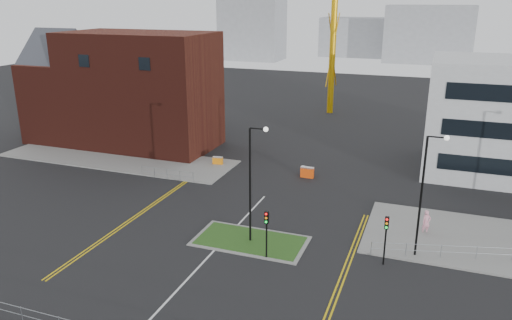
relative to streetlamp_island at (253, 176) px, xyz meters
The scene contains 22 objects.
ground 9.91m from the streetlamp_island, 105.50° to the right, with size 200.00×200.00×0.00m, color black.
pavement_left 26.80m from the streetlamp_island, 147.78° to the left, with size 28.00×8.00×0.12m, color slate.
island_kerb 5.38m from the streetlamp_island, behind, with size 8.60×4.60×0.08m, color slate.
grass_island 5.36m from the streetlamp_island, behind, with size 8.00×4.00×0.12m, color #214A18.
brick_building 32.20m from the streetlamp_island, 141.56° to the left, with size 24.20×10.07×14.24m.
streetlamp_island is the anchor object (origin of this frame).
streetlamp_right_near 12.17m from the streetlamp_island, ahead, with size 1.46×0.36×9.18m.
traffic_light_island 3.92m from the streetlamp_island, 48.59° to the right, with size 0.28×0.33×3.65m.
traffic_light_right 10.19m from the streetlamp_island, ahead, with size 0.28×0.33×3.65m.
railing_left 17.22m from the streetlamp_island, 142.89° to the left, with size 6.05×0.05×1.10m.
centre_line 8.38m from the streetlamp_island, 110.29° to the right, with size 0.15×30.00×0.01m, color silver.
yellow_left_a 12.61m from the streetlamp_island, 169.89° to the left, with size 0.12×24.00×0.01m, color gold.
yellow_left_b 12.35m from the streetlamp_island, 169.62° to the left, with size 0.12×24.00×0.01m, color gold.
yellow_right_a 9.29m from the streetlamp_island, 15.36° to the right, with size 0.12×20.00×0.01m, color gold.
yellow_right_b 9.53m from the streetlamp_island, 14.78° to the right, with size 0.12×20.00×0.01m, color gold.
skyline_a 119.82m from the streetlamp_island, 110.65° to the left, with size 18.00×12.00×22.00m, color gray.
skyline_b 122.28m from the streetlamp_island, 86.35° to the left, with size 24.00×12.00×16.00m, color gray.
skyline_d 132.40m from the streetlamp_island, 94.43° to the left, with size 30.00×12.00×12.00m, color gray.
pedestrian 14.44m from the streetlamp_island, 26.16° to the left, with size 0.72×0.47×1.97m, color pink.
barrier_left 19.60m from the streetlamp_island, 122.56° to the left, with size 1.18×0.51×0.96m.
barrier_mid 16.73m from the streetlamp_island, 90.23° to the left, with size 1.21×0.80×0.97m.
barrier_right 16.22m from the streetlamp_island, 89.20° to the left, with size 1.37×0.48×1.14m.
Camera 1 is at (14.35, -24.22, 17.81)m, focal length 35.00 mm.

